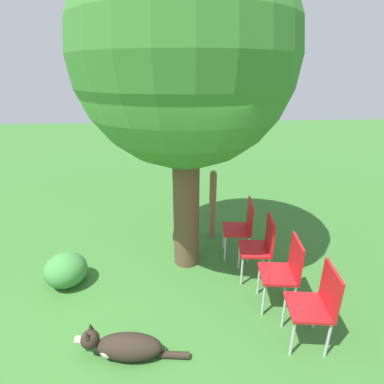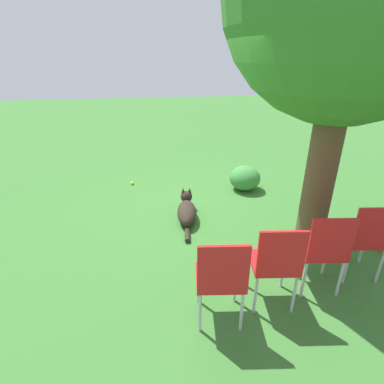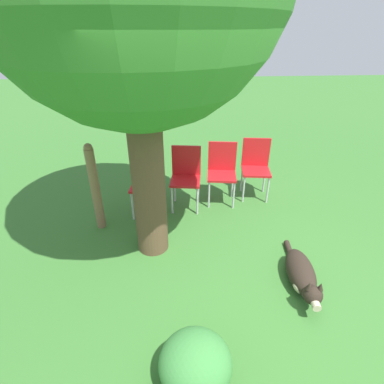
# 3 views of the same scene
# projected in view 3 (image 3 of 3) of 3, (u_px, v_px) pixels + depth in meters

# --- Properties ---
(ground_plane) EXTENTS (30.00, 30.00, 0.00)m
(ground_plane) POSITION_uv_depth(u_px,v_px,m) (244.00, 281.00, 3.37)
(ground_plane) COLOR #38702D
(dog) EXTENTS (1.19, 0.38, 0.38)m
(dog) POSITION_uv_depth(u_px,v_px,m) (302.00, 275.00, 3.26)
(dog) COLOR #2D231C
(dog) RESTS_ON ground_plane
(fence_post) EXTENTS (0.12, 0.12, 1.25)m
(fence_post) POSITION_uv_depth(u_px,v_px,m) (95.00, 187.00, 3.98)
(fence_post) COLOR #846647
(fence_post) RESTS_ON ground_plane
(red_chair_0) EXTENTS (0.48, 0.49, 0.95)m
(red_chair_0) POSITION_uv_depth(u_px,v_px,m) (256.00, 164.00, 4.83)
(red_chair_0) COLOR red
(red_chair_0) RESTS_ON ground_plane
(red_chair_1) EXTENTS (0.48, 0.49, 0.95)m
(red_chair_1) POSITION_uv_depth(u_px,v_px,m) (222.00, 169.00, 4.68)
(red_chair_1) COLOR red
(red_chair_1) RESTS_ON ground_plane
(red_chair_2) EXTENTS (0.48, 0.49, 0.95)m
(red_chair_2) POSITION_uv_depth(u_px,v_px,m) (186.00, 173.00, 4.53)
(red_chair_2) COLOR red
(red_chair_2) RESTS_ON ground_plane
(red_chair_3) EXTENTS (0.48, 0.49, 0.95)m
(red_chair_3) POSITION_uv_depth(u_px,v_px,m) (147.00, 178.00, 4.39)
(red_chair_3) COLOR red
(red_chair_3) RESTS_ON ground_plane
(low_shrub) EXTENTS (0.58, 0.58, 0.46)m
(low_shrub) POSITION_uv_depth(u_px,v_px,m) (195.00, 363.00, 2.32)
(low_shrub) COLOR #3D843D
(low_shrub) RESTS_ON ground_plane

